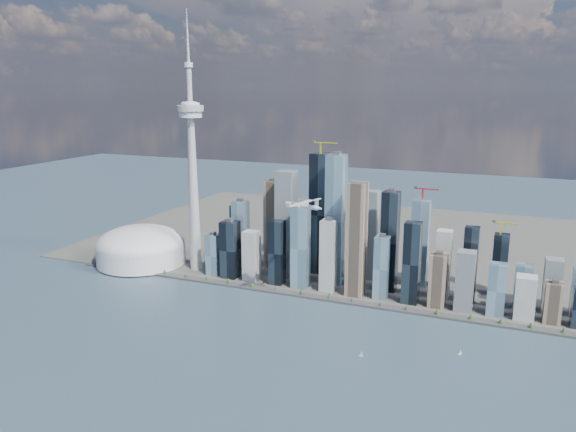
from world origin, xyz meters
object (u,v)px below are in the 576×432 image
at_px(dome_stadium, 141,247).
at_px(airplane, 302,205).
at_px(needle_tower, 192,165).
at_px(sailboat_west, 361,354).
at_px(sailboat_east, 460,353).

relative_size(dome_stadium, airplane, 2.55).
relative_size(needle_tower, dome_stadium, 2.75).
relative_size(sailboat_west, sailboat_east, 1.14).
xyz_separation_m(needle_tower, dome_stadium, (-140.00, -10.00, -196.40)).
bearing_deg(airplane, needle_tower, 169.39).
bearing_deg(sailboat_west, dome_stadium, 161.01).
bearing_deg(sailboat_east, sailboat_west, -161.19).
height_order(dome_stadium, sailboat_east, dome_stadium).
bearing_deg(dome_stadium, airplane, -15.86).
bearing_deg(dome_stadium, needle_tower, 4.09).
bearing_deg(sailboat_west, needle_tower, 153.93).
height_order(needle_tower, airplane, needle_tower).
height_order(sailboat_west, sailboat_east, sailboat_west).
relative_size(needle_tower, sailboat_east, 62.21).
bearing_deg(sailboat_east, airplane, 162.21).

